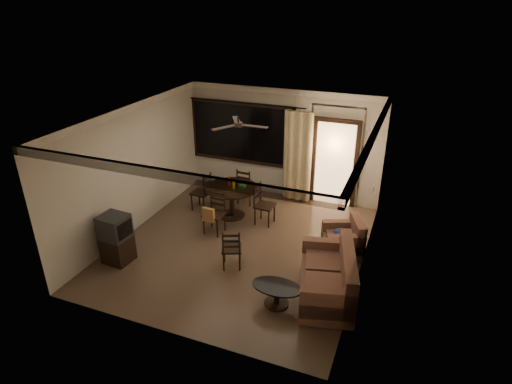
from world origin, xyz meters
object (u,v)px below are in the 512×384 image
at_px(dining_table, 232,193).
at_px(side_chair, 232,255).
at_px(dining_chair_east, 264,212).
at_px(sofa, 330,280).
at_px(tv_cabinet, 116,239).
at_px(coffee_table, 277,292).
at_px(dining_chair_south, 214,220).
at_px(dining_chair_west, 202,199).
at_px(dining_chair_north, 247,192).
at_px(armchair, 345,240).

distance_m(dining_table, side_chair, 2.11).
bearing_deg(dining_chair_east, sofa, -132.54).
bearing_deg(tv_cabinet, coffee_table, 2.29).
height_order(dining_table, tv_cabinet, tv_cabinet).
height_order(dining_chair_east, dining_chair_south, same).
xyz_separation_m(sofa, coffee_table, (-0.80, -0.54, -0.10)).
bearing_deg(dining_chair_east, dining_chair_south, 135.70).
relative_size(dining_chair_west, side_chair, 1.11).
distance_m(dining_chair_north, coffee_table, 3.96).
bearing_deg(dining_chair_north, dining_table, 90.11).
distance_m(dining_table, dining_chair_west, 0.90).
bearing_deg(dining_table, dining_chair_south, -93.55).
distance_m(dining_chair_north, sofa, 4.01).
bearing_deg(tv_cabinet, sofa, 10.06).
bearing_deg(dining_chair_south, dining_table, 89.90).
bearing_deg(armchair, dining_table, 144.39).
bearing_deg(dining_chair_north, dining_chair_south, 90.00).
relative_size(tv_cabinet, side_chair, 1.18).
relative_size(dining_chair_south, coffee_table, 1.09).
bearing_deg(dining_chair_north, tv_cabinet, 70.82).
height_order(dining_table, dining_chair_north, dining_table).
bearing_deg(armchair, coffee_table, -133.92).
bearing_deg(armchair, dining_chair_south, 161.61).
xyz_separation_m(dining_chair_west, dining_chair_south, (0.78, -0.91, 0.02)).
bearing_deg(dining_chair_north, side_chair, 110.12).
bearing_deg(sofa, dining_chair_east, 119.86).
distance_m(dining_chair_south, dining_chair_north, 1.64).
height_order(dining_chair_south, sofa, dining_chair_south).
xyz_separation_m(dining_chair_south, sofa, (2.87, -1.25, 0.05)).
relative_size(dining_table, dining_chair_east, 1.27).
distance_m(dining_table, coffee_table, 3.35).
relative_size(dining_chair_north, coffee_table, 1.09).
xyz_separation_m(dining_chair_south, coffee_table, (2.08, -1.79, -0.05)).
bearing_deg(dining_chair_west, sofa, 62.92).
xyz_separation_m(sofa, armchair, (-0.02, 1.47, -0.05)).
bearing_deg(dining_chair_east, dining_chair_north, 46.76).
bearing_deg(coffee_table, side_chair, 147.68).
distance_m(dining_chair_east, sofa, 2.86).
distance_m(dining_chair_south, armchair, 2.86).
bearing_deg(sofa, dining_chair_south, 142.32).
bearing_deg(side_chair, dining_chair_north, -96.07).
bearing_deg(armchair, side_chair, -169.75).
height_order(sofa, coffee_table, sofa).
relative_size(tv_cabinet, coffee_table, 1.16).
xyz_separation_m(dining_chair_east, tv_cabinet, (-2.17, -2.49, 0.22)).
height_order(dining_chair_east, sofa, dining_chair_east).
height_order(dining_table, dining_chair_south, dining_table).
height_order(dining_chair_south, coffee_table, dining_chair_south).
relative_size(coffee_table, side_chair, 1.02).
xyz_separation_m(dining_chair_east, dining_chair_south, (-0.89, -0.81, 0.02)).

